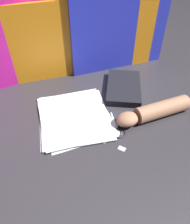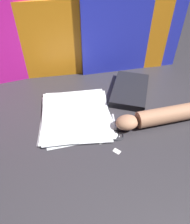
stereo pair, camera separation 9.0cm
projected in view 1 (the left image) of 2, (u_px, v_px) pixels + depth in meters
name	position (u px, v px, depth m)	size (l,w,h in m)	color
ground_plane	(93.00, 119.00, 0.95)	(6.00, 6.00, 0.00)	#2D2B30
backdrop_panel_left	(10.00, 27.00, 0.96)	(0.79, 0.17, 0.58)	#D81E9E
backdrop_panel_center	(76.00, 40.00, 1.09)	(0.86, 0.04, 0.38)	orange
backdrop_panel_right	(122.00, 20.00, 1.09)	(0.54, 0.05, 0.53)	#2833D1
paper_stack	(75.00, 117.00, 0.95)	(0.33, 0.36, 0.01)	white
book_closed	(124.00, 87.00, 1.09)	(0.25, 0.31, 0.03)	black
scissors	(117.00, 129.00, 0.90)	(0.12, 0.16, 0.01)	silver
hand_forearm	(154.00, 111.00, 0.94)	(0.35, 0.10, 0.07)	#A87556
paper_scrap_near	(122.00, 148.00, 0.83)	(0.03, 0.03, 0.00)	white
paper_scrap_mid	(104.00, 141.00, 0.86)	(0.02, 0.02, 0.00)	white
pen	(53.00, 137.00, 0.87)	(0.05, 0.15, 0.01)	#2333B2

